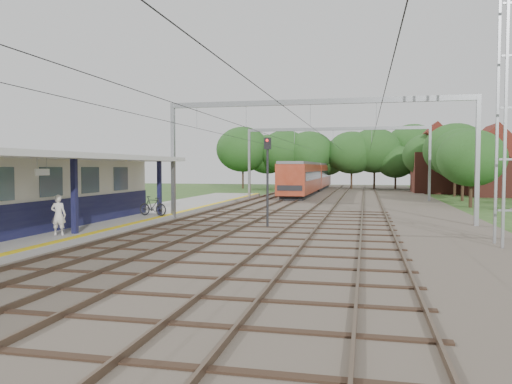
% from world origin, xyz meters
% --- Properties ---
extents(ground, '(160.00, 160.00, 0.00)m').
position_xyz_m(ground, '(0.00, 0.00, 0.00)').
color(ground, '#2D4C1E').
rests_on(ground, ground).
extents(ballast_bed, '(18.00, 90.00, 0.10)m').
position_xyz_m(ballast_bed, '(4.00, 30.00, 0.05)').
color(ballast_bed, '#473D33').
rests_on(ballast_bed, ground).
extents(platform, '(5.00, 52.00, 0.35)m').
position_xyz_m(platform, '(-7.50, 14.00, 0.17)').
color(platform, gray).
rests_on(platform, ground).
extents(yellow_stripe, '(0.45, 52.00, 0.01)m').
position_xyz_m(yellow_stripe, '(-5.25, 14.00, 0.35)').
color(yellow_stripe, yellow).
rests_on(yellow_stripe, platform).
extents(station_building, '(3.41, 18.00, 3.40)m').
position_xyz_m(station_building, '(-8.88, 7.00, 2.04)').
color(station_building, beige).
rests_on(station_building, platform).
extents(canopy, '(6.40, 20.00, 3.44)m').
position_xyz_m(canopy, '(-7.77, 6.00, 3.64)').
color(canopy, '#12133A').
rests_on(canopy, platform).
extents(rail_tracks, '(11.80, 88.00, 0.15)m').
position_xyz_m(rail_tracks, '(1.50, 30.00, 0.18)').
color(rail_tracks, brown).
rests_on(rail_tracks, ballast_bed).
extents(catenary_system, '(17.22, 88.00, 7.00)m').
position_xyz_m(catenary_system, '(3.39, 25.28, 5.51)').
color(catenary_system, gray).
rests_on(catenary_system, ground).
extents(tree_band, '(31.72, 30.88, 8.82)m').
position_xyz_m(tree_band, '(3.84, 57.12, 4.92)').
color(tree_band, '#382619').
rests_on(tree_band, ground).
extents(house_near, '(7.00, 6.12, 7.89)m').
position_xyz_m(house_near, '(21.00, 46.00, 2.99)').
color(house_near, brown).
rests_on(house_near, ground).
extents(house_far, '(8.00, 6.12, 8.66)m').
position_xyz_m(house_far, '(16.00, 52.00, 3.23)').
color(house_far, brown).
rests_on(house_far, ground).
extents(person, '(0.69, 0.53, 1.70)m').
position_xyz_m(person, '(-6.23, 5.33, 1.20)').
color(person, silver).
rests_on(person, platform).
extents(bicycle, '(1.97, 0.94, 1.14)m').
position_xyz_m(bicycle, '(-5.90, 14.02, 0.92)').
color(bicycle, black).
rests_on(bicycle, platform).
extents(train, '(2.78, 34.64, 3.66)m').
position_xyz_m(train, '(-0.50, 49.31, 2.05)').
color(train, black).
rests_on(train, ballast_bed).
extents(signal_post, '(0.37, 0.33, 4.70)m').
position_xyz_m(signal_post, '(1.35, 11.97, 3.05)').
color(signal_post, black).
rests_on(signal_post, ground).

